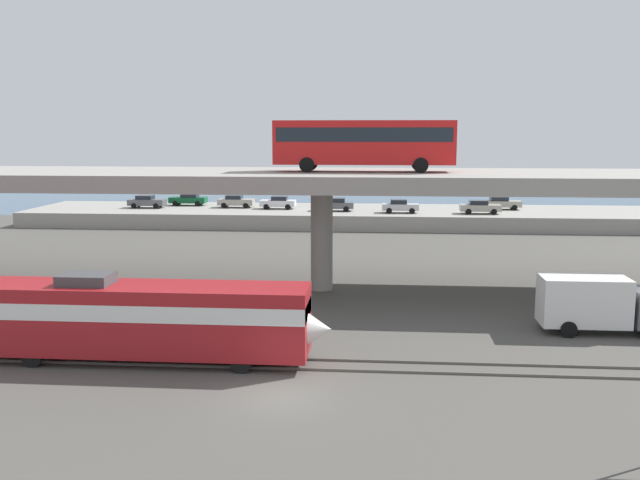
% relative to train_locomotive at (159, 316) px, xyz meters
% --- Properties ---
extents(ground_plane, '(260.00, 260.00, 0.00)m').
position_rel_train_locomotive_xyz_m(ground_plane, '(6.35, -4.00, -2.19)').
color(ground_plane, '#4C4944').
extents(rail_strip_near, '(110.00, 0.12, 0.12)m').
position_rel_train_locomotive_xyz_m(rail_strip_near, '(6.35, -0.71, -2.13)').
color(rail_strip_near, '#59544C').
rests_on(rail_strip_near, ground_plane).
extents(rail_strip_far, '(110.00, 0.12, 0.12)m').
position_rel_train_locomotive_xyz_m(rail_strip_far, '(6.35, 0.71, -2.13)').
color(rail_strip_far, '#59544C').
rests_on(rail_strip_far, ground_plane).
extents(train_locomotive, '(16.70, 3.04, 4.18)m').
position_rel_train_locomotive_xyz_m(train_locomotive, '(0.00, 0.00, 0.00)').
color(train_locomotive, maroon).
rests_on(train_locomotive, ground_plane).
extents(highway_overpass, '(96.00, 11.29, 8.09)m').
position_rel_train_locomotive_xyz_m(highway_overpass, '(6.35, 16.00, 5.19)').
color(highway_overpass, gray).
rests_on(highway_overpass, ground_plane).
extents(transit_bus_on_overpass, '(12.00, 2.68, 3.40)m').
position_rel_train_locomotive_xyz_m(transit_bus_on_overpass, '(9.15, 16.26, 7.96)').
color(transit_bus_on_overpass, red).
rests_on(transit_bus_on_overpass, highway_overpass).
extents(service_truck_west, '(6.80, 2.46, 3.04)m').
position_rel_train_locomotive_xyz_m(service_truck_west, '(22.17, 6.73, -0.55)').
color(service_truck_west, '#515459').
rests_on(service_truck_west, ground_plane).
extents(pier_parking_lot, '(74.16, 13.74, 1.70)m').
position_rel_train_locomotive_xyz_m(pier_parking_lot, '(6.35, 51.00, -1.34)').
color(pier_parking_lot, gray).
rests_on(pier_parking_lot, ground_plane).
extents(parked_car_0, '(4.60, 1.92, 1.50)m').
position_rel_train_locomotive_xyz_m(parked_car_0, '(24.34, 52.29, 0.28)').
color(parked_car_0, '#9E998C').
rests_on(parked_car_0, pier_parking_lot).
extents(parked_car_1, '(4.42, 1.91, 1.50)m').
position_rel_train_locomotive_xyz_m(parked_car_1, '(21.35, 47.67, 0.28)').
color(parked_car_1, '#9E998C').
rests_on(parked_car_1, pier_parking_lot).
extents(parked_car_2, '(4.32, 1.97, 1.50)m').
position_rel_train_locomotive_xyz_m(parked_car_2, '(-17.42, 50.54, 0.28)').
color(parked_car_2, '#515459').
rests_on(parked_car_2, pier_parking_lot).
extents(parked_car_3, '(4.32, 1.89, 1.50)m').
position_rel_train_locomotive_xyz_m(parked_car_3, '(5.20, 49.09, 0.28)').
color(parked_car_3, '#515459').
rests_on(parked_car_3, pier_parking_lot).
extents(parked_car_4, '(4.24, 1.94, 1.50)m').
position_rel_train_locomotive_xyz_m(parked_car_4, '(-6.91, 51.80, 0.28)').
color(parked_car_4, '#9E998C').
rests_on(parked_car_4, pier_parking_lot).
extents(parked_car_5, '(4.07, 1.84, 1.50)m').
position_rel_train_locomotive_xyz_m(parked_car_5, '(12.56, 47.80, 0.28)').
color(parked_car_5, '#B7B7BC').
rests_on(parked_car_5, pier_parking_lot).
extents(parked_car_6, '(4.13, 1.93, 1.50)m').
position_rel_train_locomotive_xyz_m(parked_car_6, '(-1.62, 50.81, 0.28)').
color(parked_car_6, silver).
rests_on(parked_car_6, pier_parking_lot).
extents(parked_car_7, '(4.50, 1.92, 1.50)m').
position_rel_train_locomotive_xyz_m(parked_car_7, '(-13.20, 53.70, 0.28)').
color(parked_car_7, '#0C4C26').
rests_on(parked_car_7, pier_parking_lot).
extents(harbor_water, '(140.00, 36.00, 0.01)m').
position_rel_train_locomotive_xyz_m(harbor_water, '(6.35, 74.00, -2.19)').
color(harbor_water, '#385B7A').
rests_on(harbor_water, ground_plane).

